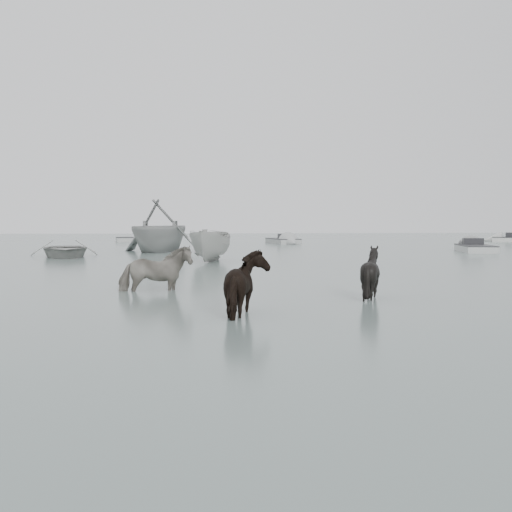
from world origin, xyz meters
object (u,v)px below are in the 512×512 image
(pony_black, at_px, (371,268))
(rowboat_lead, at_px, (64,247))
(pony_pinto, at_px, (155,261))
(pony_dark, at_px, (250,276))

(pony_black, height_order, rowboat_lead, pony_black)
(pony_pinto, bearing_deg, pony_black, -118.24)
(rowboat_lead, bearing_deg, pony_dark, -80.81)
(pony_pinto, xyz_separation_m, rowboat_lead, (-5.42, 15.34, -0.30))
(pony_black, xyz_separation_m, rowboat_lead, (-10.53, 17.15, -0.23))
(pony_black, bearing_deg, pony_pinto, 44.00)
(pony_pinto, relative_size, pony_black, 1.30)
(rowboat_lead, bearing_deg, pony_black, -70.34)
(rowboat_lead, bearing_deg, pony_pinto, -82.42)
(pony_dark, bearing_deg, pony_black, -64.74)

